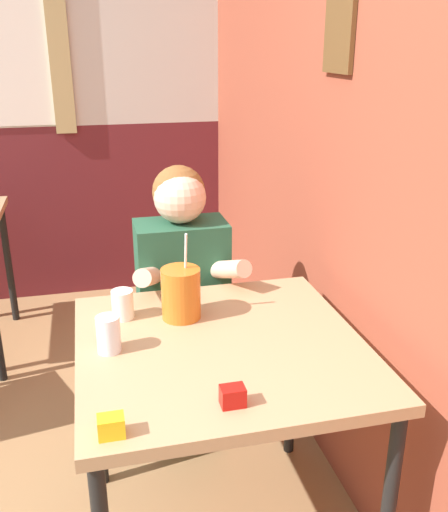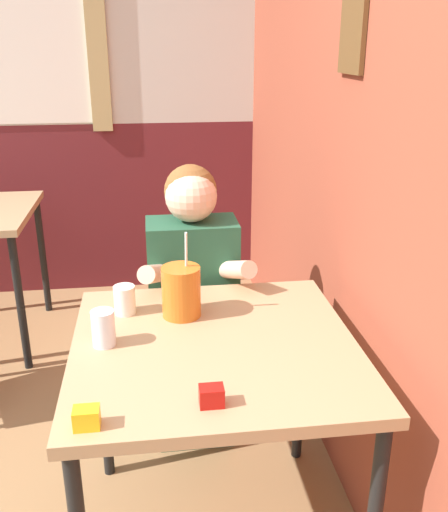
# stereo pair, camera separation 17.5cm
# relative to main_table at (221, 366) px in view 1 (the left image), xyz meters

# --- Properties ---
(brick_wall_right) EXTENTS (0.08, 4.64, 2.70)m
(brick_wall_right) POSITION_rel_main_table_xyz_m (0.54, 0.88, 0.67)
(brick_wall_right) COLOR brown
(brick_wall_right) RESTS_ON ground_plane
(back_wall) EXTENTS (5.40, 0.09, 2.70)m
(back_wall) POSITION_rel_main_table_xyz_m (-0.71, 2.24, 0.68)
(back_wall) COLOR silver
(back_wall) RESTS_ON ground_plane
(main_table) EXTENTS (0.83, 0.83, 0.76)m
(main_table) POSITION_rel_main_table_xyz_m (0.00, 0.00, 0.00)
(main_table) COLOR tan
(main_table) RESTS_ON ground_plane
(person_seated) EXTENTS (0.42, 0.40, 1.16)m
(person_seated) POSITION_rel_main_table_xyz_m (-0.02, 0.56, -0.08)
(person_seated) COLOR #235138
(person_seated) RESTS_ON ground_plane
(cocktail_pitcher) EXTENTS (0.12, 0.12, 0.28)m
(cocktail_pitcher) POSITION_rel_main_table_xyz_m (-0.08, 0.19, 0.16)
(cocktail_pitcher) COLOR #C6661E
(cocktail_pitcher) RESTS_ON main_table
(glass_near_pitcher) EXTENTS (0.07, 0.07, 0.11)m
(glass_near_pitcher) POSITION_rel_main_table_xyz_m (-0.32, 0.03, 0.13)
(glass_near_pitcher) COLOR silver
(glass_near_pitcher) RESTS_ON main_table
(glass_center) EXTENTS (0.07, 0.07, 0.09)m
(glass_center) POSITION_rel_main_table_xyz_m (-0.26, 0.23, 0.12)
(glass_center) COLOR silver
(glass_center) RESTS_ON main_table
(condiment_ketchup) EXTENTS (0.06, 0.04, 0.05)m
(condiment_ketchup) POSITION_rel_main_table_xyz_m (-0.04, -0.30, 0.10)
(condiment_ketchup) COLOR #B7140F
(condiment_ketchup) RESTS_ON main_table
(condiment_mustard) EXTENTS (0.06, 0.04, 0.05)m
(condiment_mustard) POSITION_rel_main_table_xyz_m (-0.33, -0.35, 0.10)
(condiment_mustard) COLOR yellow
(condiment_mustard) RESTS_ON main_table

